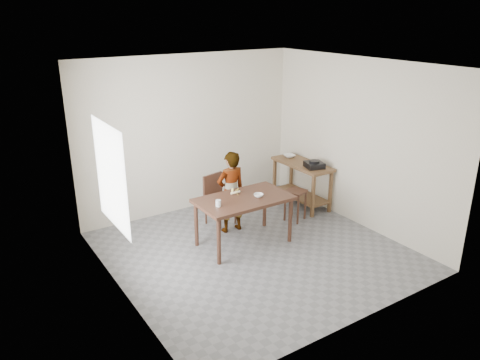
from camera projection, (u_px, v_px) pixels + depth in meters
floor at (255, 252)px, 6.93m from camera, size 4.00×4.00×0.04m
ceiling at (257, 63)px, 5.99m from camera, size 4.00×4.00×0.04m
wall_back at (189, 134)px, 8.05m from camera, size 4.00×0.04×2.70m
wall_front at (367, 215)px, 4.87m from camera, size 4.00×0.04×2.70m
wall_left at (113, 194)px, 5.42m from camera, size 0.04×4.00×2.70m
wall_right at (359, 143)px, 7.50m from camera, size 0.04×4.00×2.70m
window_pane at (111, 176)px, 5.55m from camera, size 0.02×1.10×1.30m
dining_table at (244, 221)px, 7.03m from camera, size 1.40×0.80×0.75m
prep_counter at (301, 184)px, 8.45m from camera, size 0.50×1.20×0.80m
child at (231, 192)px, 7.36m from camera, size 0.49×0.33×1.33m
dining_chair at (220, 200)px, 7.68m from camera, size 0.48×0.48×0.83m
stool at (295, 205)px, 7.87m from camera, size 0.39×0.39×0.53m
glass_tumbler at (218, 203)px, 6.59m from camera, size 0.08×0.08×0.09m
small_bowl at (259, 195)px, 6.93m from camera, size 0.18×0.18×0.05m
banana at (235, 192)px, 7.03m from camera, size 0.19×0.15×0.06m
serving_bowl at (289, 156)px, 8.61m from camera, size 0.23×0.23×0.05m
gas_burner at (314, 165)px, 8.05m from camera, size 0.36×0.36×0.10m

